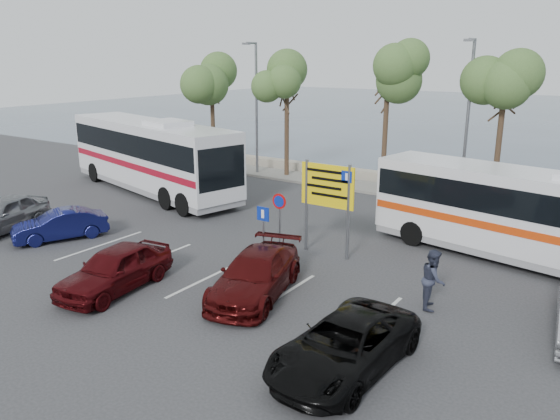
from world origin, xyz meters
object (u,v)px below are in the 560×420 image
Objects in this scene: street_lamp_right at (468,114)px; pedestrian_near at (171,187)px; car_blue at (60,225)px; pedestrian_far at (433,279)px; car_red at (115,269)px; coach_bus_right at (530,220)px; suv_black at (345,345)px; direction_sign at (327,193)px; coach_bus_left at (151,158)px; car_silver_a at (2,214)px; street_lamp_left at (256,102)px; car_maroon at (256,275)px.

street_lamp_right is 4.05× the size of pedestrian_near.
pedestrian_far reaches higher than car_blue.
car_blue is 1.88× the size of pedestrian_near.
car_red is 2.31× the size of pedestrian_far.
suv_black is (-2.17, -10.00, -1.02)m from coach_bus_right.
direction_sign is 1.96× the size of pedestrian_far.
coach_bus_left reaches higher than car_blue.
coach_bus_left reaches higher than pedestrian_near.
car_silver_a is 3.10m from car_blue.
pedestrian_near is (3.00, -1.50, -0.94)m from coach_bus_left.
direction_sign is 0.85× the size of car_red.
direction_sign is (11.00, -10.32, -2.17)m from street_lamp_left.
car_blue is at bearing -86.17° from street_lamp_left.
direction_sign is 4.81m from car_maroon.
pedestrian_far is at bearing 19.93° from car_red.
coach_bus_right is (19.50, 0.00, -0.26)m from coach_bus_left.
direction_sign is 0.81× the size of car_silver_a.
car_maroon is (-2.00, -14.81, -3.91)m from street_lamp_right.
direction_sign reaches higher than coach_bus_right.
pedestrian_near is at bearing 169.78° from direction_sign.
car_silver_a is 7.78m from pedestrian_near.
suv_black reaches higher than car_blue.
pedestrian_far is (2.91, -12.52, -3.68)m from street_lamp_right.
direction_sign is 5.59m from pedestrian_far.
suv_black is at bearing -29.98° from coach_bus_left.
car_blue is 6.36m from car_red.
pedestrian_near is (-10.00, 6.29, 0.30)m from car_maroon.
pedestrian_far is (0.58, 4.50, 0.27)m from suv_black.
street_lamp_left is 1.00× the size of street_lamp_right.
street_lamp_left reaches higher than direction_sign.
coach_bus_right is at bearing 0.00° from coach_bus_left.
street_lamp_left is 7.77m from coach_bus_left.
car_red is at bearing 99.65° from pedestrian_far.
street_lamp_left reaches higher than coach_bus_right.
coach_bus_left is 15.20m from car_maroon.
pedestrian_near reaches higher than car_red.
direction_sign is at bearing -100.94° from street_lamp_right.
pedestrian_far is (4.91, 2.29, 0.23)m from car_maroon.
pedestrian_near is at bearing 118.36° from car_red.
street_lamp_left reaches higher than suv_black.
car_red is at bearing -24.50° from car_silver_a.
street_lamp_left is 1.73× the size of suv_black.
coach_bus_right is at bearing -21.86° from street_lamp_left.
suv_black is at bearing -20.49° from car_silver_a.
car_red is at bearing -67.64° from street_lamp_left.
car_red is at bearing -109.42° from street_lamp_right.
car_red is (7.00, -17.02, -3.88)m from street_lamp_left.
street_lamp_left is at bearing 66.62° from car_silver_a.
pedestrian_near reaches higher than car_maroon.
car_silver_a is 13.03m from car_maroon.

